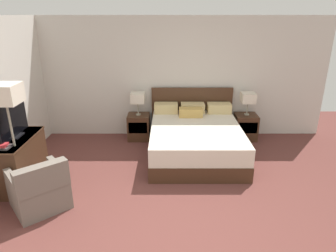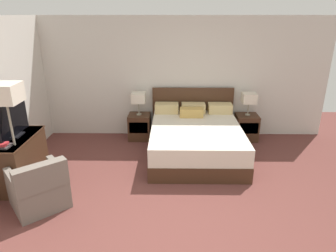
% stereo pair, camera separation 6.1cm
% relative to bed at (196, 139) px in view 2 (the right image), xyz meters
% --- Properties ---
extents(ground_plane, '(9.99, 9.99, 0.00)m').
position_rel_bed_xyz_m(ground_plane, '(-0.46, -2.28, -0.32)').
color(ground_plane, brown).
extents(wall_back, '(6.68, 0.06, 2.56)m').
position_rel_bed_xyz_m(wall_back, '(-0.46, 1.08, 0.95)').
color(wall_back, beige).
rests_on(wall_back, ground).
extents(bed, '(1.76, 2.13, 1.09)m').
position_rel_bed_xyz_m(bed, '(0.00, 0.00, 0.00)').
color(bed, '#422819').
rests_on(bed, ground).
extents(nightstand_left, '(0.46, 0.44, 0.55)m').
position_rel_bed_xyz_m(nightstand_left, '(-1.16, 0.77, -0.05)').
color(nightstand_left, '#422819').
rests_on(nightstand_left, ground).
extents(nightstand_right, '(0.46, 0.44, 0.55)m').
position_rel_bed_xyz_m(nightstand_right, '(1.16, 0.77, -0.05)').
color(nightstand_right, '#422819').
rests_on(nightstand_right, ground).
extents(table_lamp_left, '(0.29, 0.29, 0.48)m').
position_rel_bed_xyz_m(table_lamp_left, '(-1.16, 0.77, 0.60)').
color(table_lamp_left, gray).
rests_on(table_lamp_left, nightstand_left).
extents(table_lamp_right, '(0.29, 0.29, 0.48)m').
position_rel_bed_xyz_m(table_lamp_right, '(1.16, 0.77, 0.60)').
color(table_lamp_right, gray).
rests_on(table_lamp_right, nightstand_right).
extents(dresser, '(0.54, 1.10, 0.78)m').
position_rel_bed_xyz_m(dresser, '(-2.91, -1.08, 0.08)').
color(dresser, '#422819').
rests_on(dresser, ground).
extents(tv, '(0.18, 0.84, 0.61)m').
position_rel_bed_xyz_m(tv, '(-2.91, -1.00, 0.75)').
color(tv, black).
rests_on(tv, dresser).
extents(book_red_cover, '(0.27, 0.21, 0.03)m').
position_rel_bed_xyz_m(book_red_cover, '(-2.91, -1.42, 0.47)').
color(book_red_cover, '#383333').
rests_on(book_red_cover, dresser).
extents(book_blue_cover, '(0.20, 0.16, 0.03)m').
position_rel_bed_xyz_m(book_blue_cover, '(-2.92, -1.42, 0.50)').
color(book_blue_cover, '#B7282D').
rests_on(book_blue_cover, book_red_cover).
extents(armchair_by_window, '(0.96, 0.97, 0.76)m').
position_rel_bed_xyz_m(armchair_by_window, '(-2.31, -1.74, -0.04)').
color(armchair_by_window, '#70665B').
rests_on(armchair_by_window, ground).
extents(floor_lamp, '(0.39, 0.39, 1.70)m').
position_rel_bed_xyz_m(floor_lamp, '(-2.75, -1.35, 1.14)').
color(floor_lamp, gray).
rests_on(floor_lamp, ground).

